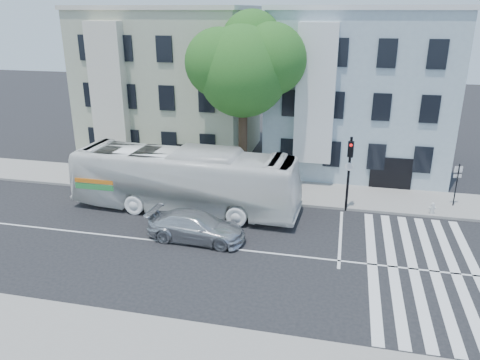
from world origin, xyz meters
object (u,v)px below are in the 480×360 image
(bus, at_px, (184,180))
(traffic_signal, at_px, (349,164))
(sedan, at_px, (196,226))
(fire_hydrant, at_px, (432,208))

(bus, height_order, traffic_signal, traffic_signal)
(sedan, relative_size, traffic_signal, 1.13)
(sedan, distance_m, traffic_signal, 9.33)
(fire_hydrant, bearing_deg, bus, -170.86)
(bus, height_order, sedan, bus)
(bus, bearing_deg, fire_hydrant, -78.18)
(bus, bearing_deg, traffic_signal, -75.71)
(sedan, bearing_deg, fire_hydrant, -61.68)
(bus, xyz_separation_m, traffic_signal, (9.15, 1.88, 1.01))
(bus, xyz_separation_m, fire_hydrant, (13.91, 2.24, -1.35))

